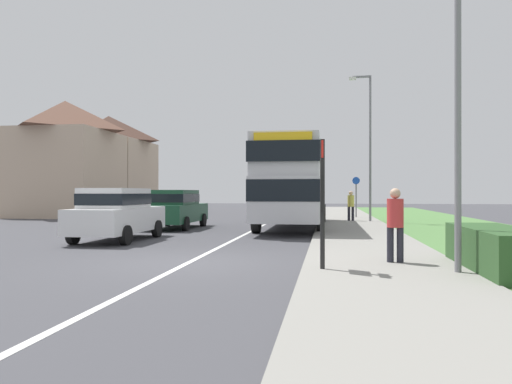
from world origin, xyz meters
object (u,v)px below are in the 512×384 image
(double_decker_bus, at_px, (293,180))
(street_lamp_near, at_px, (452,26))
(cycle_route_sign, at_px, (356,195))
(pedestrian_walking_away, at_px, (351,204))
(bus_stop_sign, at_px, (322,195))
(street_lamp_mid, at_px, (368,139))
(pedestrian_at_stop, at_px, (395,221))
(parked_car_white, at_px, (117,212))
(parked_car_dark_green, at_px, (175,207))

(double_decker_bus, height_order, street_lamp_near, street_lamp_near)
(street_lamp_near, bearing_deg, cycle_route_sign, 91.73)
(pedestrian_walking_away, xyz_separation_m, bus_stop_sign, (-1.28, -16.28, 0.56))
(cycle_route_sign, distance_m, street_lamp_near, 20.43)
(bus_stop_sign, distance_m, street_lamp_mid, 16.41)
(pedestrian_at_stop, xyz_separation_m, street_lamp_mid, (0.64, 14.94, 3.37))
(cycle_route_sign, bearing_deg, parked_car_white, -120.39)
(double_decker_bus, distance_m, parked_car_dark_green, 5.37)
(parked_car_white, relative_size, pedestrian_walking_away, 2.58)
(parked_car_dark_green, distance_m, cycle_route_sign, 12.24)
(parked_car_white, distance_m, pedestrian_at_stop, 9.41)
(parked_car_dark_green, xyz_separation_m, pedestrian_at_stop, (8.06, -10.09, 0.05))
(parked_car_dark_green, bearing_deg, parked_car_white, -91.84)
(cycle_route_sign, relative_size, street_lamp_mid, 0.33)
(parked_car_white, bearing_deg, pedestrian_walking_away, 53.01)
(street_lamp_near, bearing_deg, parked_car_dark_green, 128.54)
(street_lamp_mid, bearing_deg, pedestrian_at_stop, -92.47)
(parked_car_dark_green, xyz_separation_m, cycle_route_sign, (8.32, 8.96, 0.50))
(double_decker_bus, relative_size, pedestrian_at_stop, 6.18)
(double_decker_bus, relative_size, street_lamp_mid, 1.36)
(pedestrian_walking_away, distance_m, cycle_route_sign, 3.91)
(pedestrian_walking_away, height_order, cycle_route_sign, cycle_route_sign)
(parked_car_white, xyz_separation_m, cycle_route_sign, (8.50, 14.49, 0.49))
(double_decker_bus, relative_size, bus_stop_sign, 3.97)
(pedestrian_at_stop, relative_size, street_lamp_mid, 0.22)
(pedestrian_walking_away, xyz_separation_m, street_lamp_near, (1.09, -16.32, 3.66))
(parked_car_dark_green, height_order, pedestrian_walking_away, parked_car_dark_green)
(street_lamp_near, bearing_deg, pedestrian_walking_away, 93.83)
(pedestrian_at_stop, bearing_deg, bus_stop_sign, -144.10)
(pedestrian_walking_away, relative_size, street_lamp_mid, 0.22)
(bus_stop_sign, bearing_deg, street_lamp_mid, 82.40)
(pedestrian_at_stop, relative_size, pedestrian_walking_away, 1.00)
(pedestrian_at_stop, distance_m, pedestrian_walking_away, 15.20)
(pedestrian_walking_away, bearing_deg, street_lamp_near, -86.17)
(pedestrian_walking_away, bearing_deg, bus_stop_sign, -94.48)
(pedestrian_at_stop, relative_size, street_lamp_near, 0.20)
(double_decker_bus, xyz_separation_m, street_lamp_near, (3.79, -12.18, 2.49))
(parked_car_dark_green, bearing_deg, street_lamp_near, -51.46)
(double_decker_bus, distance_m, parked_car_white, 8.48)
(pedestrian_walking_away, distance_m, bus_stop_sign, 16.34)
(double_decker_bus, relative_size, parked_car_dark_green, 2.27)
(parked_car_dark_green, relative_size, cycle_route_sign, 1.80)
(parked_car_white, xyz_separation_m, pedestrian_at_stop, (8.23, -4.56, 0.04))
(street_lamp_near, bearing_deg, parked_car_white, 148.04)
(pedestrian_at_stop, height_order, pedestrian_walking_away, same)
(parked_car_dark_green, bearing_deg, pedestrian_at_stop, -51.39)
(cycle_route_sign, bearing_deg, pedestrian_at_stop, -90.79)
(cycle_route_sign, height_order, street_lamp_near, street_lamp_near)
(double_decker_bus, relative_size, cycle_route_sign, 4.10)
(pedestrian_at_stop, xyz_separation_m, bus_stop_sign, (-1.50, -1.08, 0.56))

